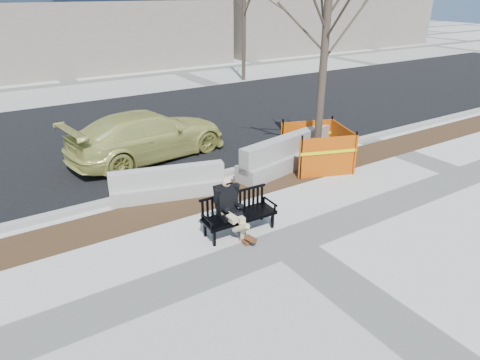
% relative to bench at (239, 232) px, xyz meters
% --- Properties ---
extents(ground, '(120.00, 120.00, 0.00)m').
position_rel_bench_xyz_m(ground, '(0.57, -0.84, 0.00)').
color(ground, beige).
rests_on(ground, ground).
extents(mulch_strip, '(40.00, 1.20, 0.02)m').
position_rel_bench_xyz_m(mulch_strip, '(0.57, 1.76, 0.00)').
color(mulch_strip, '#47301C').
rests_on(mulch_strip, ground).
extents(asphalt_street, '(60.00, 10.40, 0.01)m').
position_rel_bench_xyz_m(asphalt_street, '(0.57, 7.96, 0.00)').
color(asphalt_street, black).
rests_on(asphalt_street, ground).
extents(curb, '(60.00, 0.25, 0.12)m').
position_rel_bench_xyz_m(curb, '(0.57, 2.71, 0.06)').
color(curb, '#9E9B93').
rests_on(curb, ground).
extents(bench, '(1.61, 0.63, 0.85)m').
position_rel_bench_xyz_m(bench, '(0.00, 0.00, 0.00)').
color(bench, black).
rests_on(bench, ground).
extents(seated_man, '(0.57, 0.92, 1.26)m').
position_rel_bench_xyz_m(seated_man, '(-0.22, 0.05, 0.00)').
color(seated_man, black).
rests_on(seated_man, ground).
extents(tree_fence, '(3.12, 3.12, 6.13)m').
position_rel_bench_xyz_m(tree_fence, '(3.78, 1.87, 0.00)').
color(tree_fence, '#FF6209').
rests_on(tree_fence, ground).
extents(sedan, '(5.06, 2.66, 1.40)m').
position_rel_bench_xyz_m(sedan, '(0.05, 5.10, 0.00)').
color(sedan, '#C5C462').
rests_on(sedan, ground).
extents(jersey_barrier_left, '(2.79, 1.25, 0.79)m').
position_rel_bench_xyz_m(jersey_barrier_left, '(-0.58, 2.30, 0.00)').
color(jersey_barrier_left, '#A9A69E').
rests_on(jersey_barrier_left, ground).
extents(jersey_barrier_right, '(3.45, 1.32, 0.97)m').
position_rel_bench_xyz_m(jersey_barrier_right, '(2.98, 2.20, 0.00)').
color(jersey_barrier_right, '#99968F').
rests_on(jersey_barrier_right, ground).
extents(far_tree_right, '(2.55, 2.55, 5.95)m').
position_rel_bench_xyz_m(far_tree_right, '(8.87, 13.55, 0.00)').
color(far_tree_right, '#453A2C').
rests_on(far_tree_right, ground).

